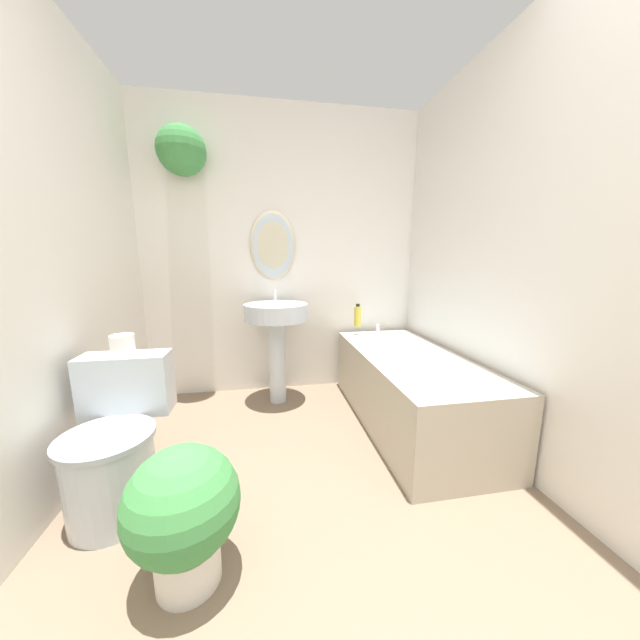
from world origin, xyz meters
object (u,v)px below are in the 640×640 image
at_px(pedestal_sink, 276,326).
at_px(bathtub, 409,387).
at_px(shampoo_bottle, 358,316).
at_px(toilet, 116,446).
at_px(toilet_paper_roll, 123,345).
at_px(potted_plant, 184,510).

xyz_separation_m(pedestal_sink, bathtub, (0.90, -0.52, -0.37)).
distance_m(pedestal_sink, shampoo_bottle, 0.72).
bearing_deg(toilet, toilet_paper_roll, 90.00).
bearing_deg(potted_plant, toilet_paper_roll, 121.64).
relative_size(toilet, shampoo_bottle, 3.53).
bearing_deg(bathtub, potted_plant, -143.70).
distance_m(bathtub, shampoo_bottle, 0.78).
xyz_separation_m(potted_plant, toilet_paper_roll, (-0.40, 0.64, 0.44)).
distance_m(bathtub, toilet_paper_roll, 1.79).
xyz_separation_m(shampoo_bottle, potted_plant, (-1.10, -1.59, -0.38)).
height_order(toilet, bathtub, toilet).
height_order(pedestal_sink, potted_plant, pedestal_sink).
xyz_separation_m(bathtub, shampoo_bottle, (-0.20, 0.64, 0.41)).
distance_m(bathtub, potted_plant, 1.61).
bearing_deg(potted_plant, toilet, 131.12).
height_order(pedestal_sink, bathtub, pedestal_sink).
xyz_separation_m(pedestal_sink, toilet_paper_roll, (-0.79, -0.83, 0.10)).
distance_m(shampoo_bottle, potted_plant, 1.97).
bearing_deg(bathtub, shampoo_bottle, 107.19).
xyz_separation_m(toilet, potted_plant, (0.40, -0.45, -0.01)).
bearing_deg(shampoo_bottle, potted_plant, -124.72).
xyz_separation_m(toilet, pedestal_sink, (0.79, 1.02, 0.33)).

